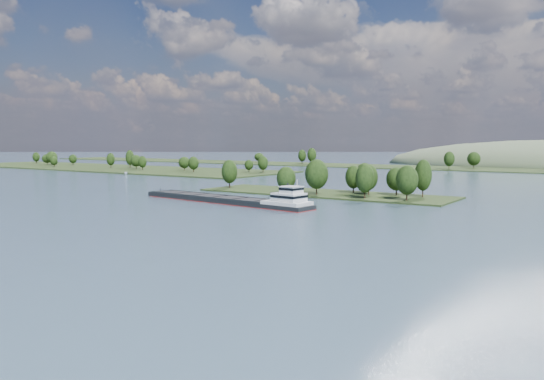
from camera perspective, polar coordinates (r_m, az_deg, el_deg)
The scene contains 6 objects.
ground at distance 156.59m, azimuth -5.08°, elevation -2.28°, with size 1800.00×1800.00×0.00m, color #354A5B.
tree_island at distance 202.00m, azimuth 6.94°, elevation 0.65°, with size 100.00×30.89×14.74m.
left_bank at distance 418.52m, azimuth -17.38°, elevation 2.34°, with size 300.00×80.00×14.86m.
back_shoreline at distance 410.65m, azimuth 21.39°, elevation 2.17°, with size 900.00×60.00×15.86m.
cargo_barge at distance 175.68m, azimuth -4.18°, elevation -1.04°, with size 72.38×16.95×9.72m.
motorboat at distance 334.02m, azimuth -15.43°, elevation 1.74°, with size 1.96×5.22×2.01m, color white.
Camera 1 is at (98.13, -0.28, 20.56)m, focal length 35.00 mm.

